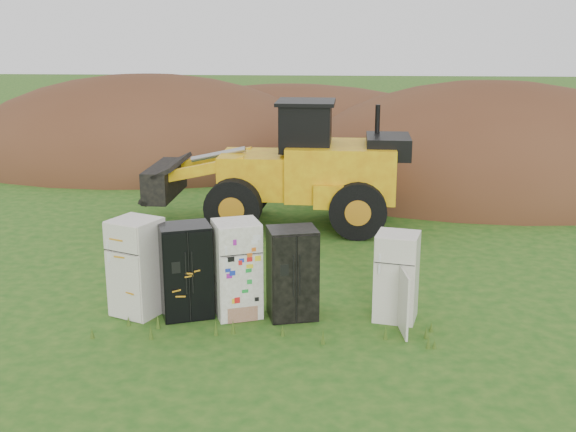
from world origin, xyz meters
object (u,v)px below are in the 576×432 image
at_px(fridge_leftmost, 137,267).
at_px(fridge_dark_mid, 292,273).
at_px(fridge_black_side, 186,271).
at_px(wheel_loader, 274,164).
at_px(fridge_sticker, 237,269).
at_px(fridge_open_door, 397,277).

relative_size(fridge_leftmost, fridge_dark_mid, 1.08).
bearing_deg(fridge_dark_mid, fridge_leftmost, 165.96).
relative_size(fridge_leftmost, fridge_black_side, 1.05).
distance_m(fridge_leftmost, fridge_dark_mid, 2.84).
bearing_deg(wheel_loader, fridge_dark_mid, -80.62).
distance_m(fridge_black_side, fridge_sticker, 0.93).
bearing_deg(fridge_open_door, wheel_loader, 126.98).
relative_size(fridge_sticker, wheel_loader, 0.26).
distance_m(fridge_open_door, wheel_loader, 6.75).
relative_size(fridge_black_side, fridge_dark_mid, 1.03).
bearing_deg(fridge_open_door, fridge_black_side, -165.65).
distance_m(fridge_black_side, fridge_dark_mid, 1.93).
bearing_deg(wheel_loader, fridge_sticker, -89.95).
height_order(fridge_leftmost, fridge_open_door, fridge_leftmost).
distance_m(fridge_sticker, fridge_dark_mid, 1.01).
bearing_deg(fridge_black_side, fridge_dark_mid, -18.65).
bearing_deg(fridge_leftmost, wheel_loader, 96.35).
xyz_separation_m(fridge_open_door, wheel_loader, (-2.70, 6.13, 0.83)).
height_order(fridge_black_side, wheel_loader, wheel_loader).
distance_m(fridge_leftmost, fridge_sticker, 1.83).
xyz_separation_m(fridge_black_side, fridge_sticker, (0.92, 0.08, 0.03)).
relative_size(fridge_black_side, fridge_sticker, 0.97).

